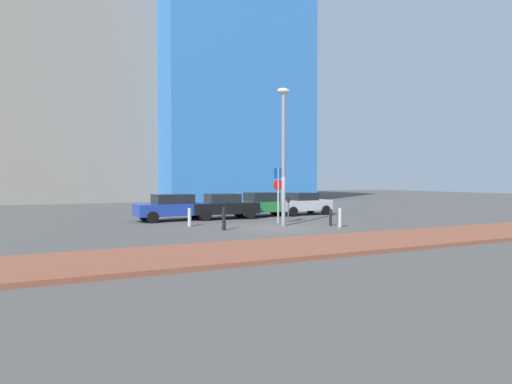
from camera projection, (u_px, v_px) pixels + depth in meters
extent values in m
plane|color=#4C4947|center=(279.00, 228.00, 21.23)|extent=(120.00, 120.00, 0.00)
cube|color=brown|center=(357.00, 242.00, 15.88)|extent=(40.00, 3.92, 0.14)
cube|color=#1E389E|center=(174.00, 209.00, 24.96)|extent=(4.48, 1.96, 0.68)
cube|color=black|center=(173.00, 199.00, 24.91)|extent=(2.25, 1.68, 0.53)
cylinder|color=black|center=(193.00, 213.00, 26.43)|extent=(0.65, 0.26, 0.64)
cylinder|color=black|center=(204.00, 215.00, 24.98)|extent=(0.65, 0.26, 0.64)
cylinder|color=black|center=(144.00, 215.00, 24.96)|extent=(0.65, 0.26, 0.64)
cylinder|color=black|center=(153.00, 217.00, 23.51)|extent=(0.65, 0.26, 0.64)
cube|color=black|center=(224.00, 208.00, 26.19)|extent=(4.13, 2.06, 0.65)
cube|color=black|center=(222.00, 198.00, 26.14)|extent=(1.97, 1.79, 0.55)
cylinder|color=black|center=(240.00, 212.00, 27.57)|extent=(0.65, 0.26, 0.64)
cylinder|color=black|center=(250.00, 214.00, 25.88)|extent=(0.65, 0.26, 0.64)
cylinder|color=black|center=(198.00, 213.00, 26.52)|extent=(0.65, 0.26, 0.64)
cylinder|color=black|center=(206.00, 215.00, 24.83)|extent=(0.65, 0.26, 0.64)
cube|color=#237238|center=(263.00, 206.00, 27.91)|extent=(4.08, 1.92, 0.65)
cube|color=black|center=(262.00, 197.00, 27.86)|extent=(1.92, 1.69, 0.57)
cylinder|color=black|center=(274.00, 210.00, 29.34)|extent=(0.65, 0.25, 0.64)
cylinder|color=black|center=(288.00, 212.00, 27.79)|extent=(0.65, 0.25, 0.64)
cylinder|color=black|center=(238.00, 211.00, 28.05)|extent=(0.65, 0.25, 0.64)
cylinder|color=black|center=(250.00, 213.00, 26.51)|extent=(0.65, 0.25, 0.64)
cube|color=#B7BABF|center=(302.00, 205.00, 29.12)|extent=(4.01, 1.95, 0.67)
cube|color=black|center=(302.00, 196.00, 29.10)|extent=(1.78, 1.67, 0.50)
cylinder|color=black|center=(310.00, 209.00, 30.53)|extent=(0.65, 0.26, 0.64)
cylinder|color=black|center=(326.00, 210.00, 29.05)|extent=(0.65, 0.26, 0.64)
cylinder|color=black|center=(279.00, 210.00, 29.21)|extent=(0.65, 0.26, 0.64)
cylinder|color=black|center=(293.00, 212.00, 27.74)|extent=(0.65, 0.26, 0.64)
cylinder|color=gray|center=(278.00, 196.00, 23.21)|extent=(0.10, 0.10, 3.01)
cube|color=#1447B7|center=(278.00, 173.00, 23.18)|extent=(0.55, 0.09, 0.55)
cylinder|color=red|center=(278.00, 185.00, 23.19)|extent=(0.60, 0.08, 0.60)
cylinder|color=#4C4C51|center=(288.00, 212.00, 23.89)|extent=(0.08, 0.08, 1.14)
cube|color=black|center=(288.00, 199.00, 23.87)|extent=(0.18, 0.14, 0.28)
cylinder|color=gray|center=(284.00, 160.00, 22.03)|extent=(0.20, 0.20, 6.72)
ellipsoid|color=silver|center=(284.00, 91.00, 21.93)|extent=(0.70, 0.36, 0.30)
cylinder|color=#B7B7BC|center=(190.00, 217.00, 22.03)|extent=(0.18, 0.18, 0.92)
cylinder|color=black|center=(224.00, 219.00, 20.24)|extent=(0.18, 0.18, 1.09)
cylinder|color=#B7B7BC|center=(340.00, 218.00, 21.51)|extent=(0.16, 0.16, 0.96)
cylinder|color=black|center=(331.00, 217.00, 22.24)|extent=(0.14, 0.14, 0.85)
cube|color=#3372BF|center=(223.00, 95.00, 50.91)|extent=(16.39, 14.91, 24.69)
cube|color=gray|center=(78.00, 103.00, 47.62)|extent=(15.13, 11.60, 21.54)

